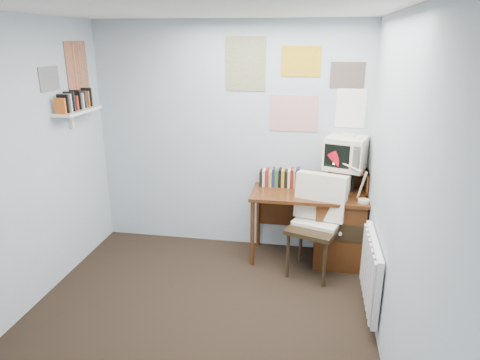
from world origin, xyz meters
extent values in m
plane|color=black|center=(0.00, 0.00, 0.00)|extent=(3.50, 3.50, 0.00)
cube|color=#A7B5BF|center=(0.00, 1.75, 1.25)|extent=(3.00, 0.02, 2.50)
cube|color=#A7B5BF|center=(1.50, 0.00, 1.25)|extent=(0.02, 3.50, 2.50)
cube|color=white|center=(0.00, 0.00, 2.50)|extent=(3.00, 3.50, 0.02)
cube|color=#512912|center=(0.90, 1.48, 0.74)|extent=(1.20, 0.55, 0.03)
cube|color=#512912|center=(1.23, 1.48, 0.36)|extent=(0.50, 0.50, 0.72)
cylinder|color=#512912|center=(0.34, 1.24, 0.36)|extent=(0.04, 0.04, 0.72)
cylinder|color=#512912|center=(0.34, 1.71, 0.36)|extent=(0.04, 0.04, 0.72)
cube|color=#512912|center=(0.65, 1.73, 0.42)|extent=(0.64, 0.02, 0.30)
cube|color=black|center=(0.96, 1.16, 0.50)|extent=(0.64, 0.63, 0.99)
cube|color=red|center=(1.44, 1.30, 0.97)|extent=(0.31, 0.27, 0.41)
cube|color=#512912|center=(1.29, 1.59, 0.89)|extent=(0.40, 0.30, 0.25)
cube|color=beige|center=(1.26, 1.61, 1.19)|extent=(0.48, 0.46, 0.37)
cube|color=#512912|center=(0.66, 1.66, 0.87)|extent=(0.60, 0.14, 0.22)
cube|color=white|center=(1.46, 0.55, 0.42)|extent=(0.09, 0.80, 0.60)
cube|color=white|center=(-1.40, 1.10, 1.62)|extent=(0.20, 0.62, 0.24)
cube|color=white|center=(0.70, 1.74, 1.85)|extent=(1.20, 0.01, 0.90)
cube|color=white|center=(-1.49, 1.10, 2.00)|extent=(0.01, 0.70, 0.60)
camera|label=1|loc=(0.91, -2.79, 2.29)|focal=32.00mm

